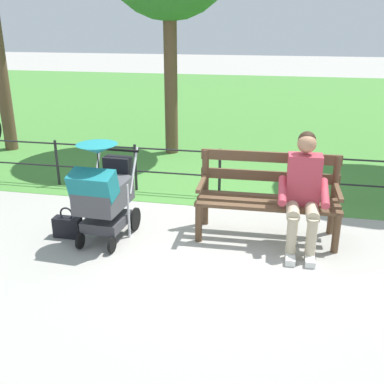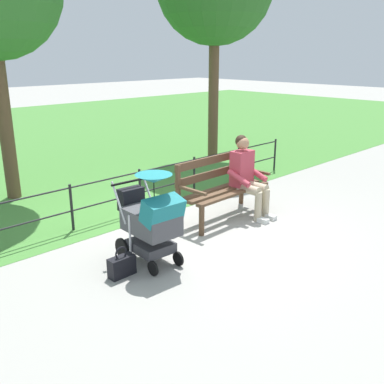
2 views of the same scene
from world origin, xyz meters
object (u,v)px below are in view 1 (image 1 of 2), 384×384
park_bench (268,193)px  stroller (103,191)px  handbag (68,227)px  person_on_bench (303,189)px

park_bench → stroller: size_ratio=1.40×
stroller → handbag: stroller is taller
park_bench → person_on_bench: 0.46m
handbag → park_bench: bearing=-167.0°
park_bench → stroller: (1.79, 0.51, 0.07)m
person_on_bench → stroller: (2.16, 0.28, -0.08)m
park_bench → stroller: stroller is taller
person_on_bench → handbag: person_on_bench is taller
stroller → handbag: size_ratio=3.11×
park_bench → person_on_bench: (-0.38, 0.22, 0.15)m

